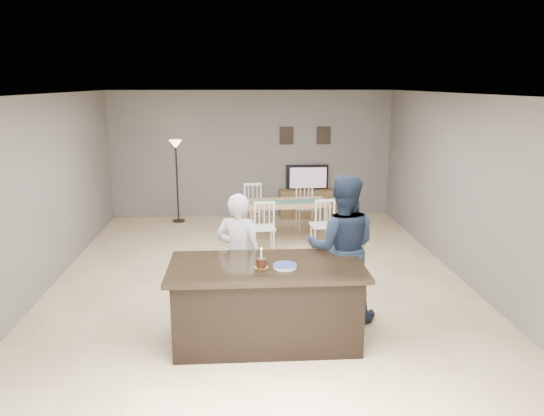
{
  "coord_description": "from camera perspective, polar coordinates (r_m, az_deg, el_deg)",
  "views": [
    {
      "loc": [
        -0.3,
        -7.31,
        2.85
      ],
      "look_at": [
        0.16,
        -0.3,
        1.18
      ],
      "focal_mm": 35.0,
      "sensor_mm": 36.0,
      "label": 1
    }
  ],
  "objects": [
    {
      "name": "floor",
      "position": [
        7.85,
        -1.32,
        -7.95
      ],
      "size": [
        8.0,
        8.0,
        0.0
      ],
      "primitive_type": "plane",
      "color": "tan",
      "rests_on": "ground"
    },
    {
      "name": "room_shell",
      "position": [
        7.41,
        -1.39,
        4.22
      ],
      "size": [
        8.0,
        8.0,
        8.0
      ],
      "color": "slate",
      "rests_on": "floor"
    },
    {
      "name": "kitchen_island",
      "position": [
        6.02,
        -0.6,
        -10.13
      ],
      "size": [
        2.15,
        1.1,
        0.9
      ],
      "color": "black",
      "rests_on": "floor"
    },
    {
      "name": "tv_console",
      "position": [
        11.47,
        3.86,
        0.46
      ],
      "size": [
        1.2,
        0.4,
        0.6
      ],
      "primitive_type": "cube",
      "color": "brown",
      "rests_on": "floor"
    },
    {
      "name": "television",
      "position": [
        11.43,
        3.86,
        3.29
      ],
      "size": [
        0.91,
        0.12,
        0.53
      ],
      "primitive_type": "imported",
      "rotation": [
        0.0,
        0.0,
        3.14
      ],
      "color": "black",
      "rests_on": "tv_console"
    },
    {
      "name": "tv_screen_glow",
      "position": [
        11.35,
        3.91,
        3.26
      ],
      "size": [
        0.78,
        0.0,
        0.78
      ],
      "primitive_type": "plane",
      "rotation": [
        1.57,
        0.0,
        3.14
      ],
      "color": "#DA4B18",
      "rests_on": "tv_console"
    },
    {
      "name": "picture_frames",
      "position": [
        11.43,
        3.59,
        7.79
      ],
      "size": [
        1.1,
        0.02,
        0.38
      ],
      "color": "black",
      "rests_on": "room_shell"
    },
    {
      "name": "woman",
      "position": [
        6.58,
        -3.59,
        -5.05
      ],
      "size": [
        0.65,
        0.52,
        1.56
      ],
      "primitive_type": "imported",
      "rotation": [
        0.0,
        0.0,
        2.85
      ],
      "color": "silver",
      "rests_on": "floor"
    },
    {
      "name": "man",
      "position": [
        6.49,
        7.54,
        -4.28
      ],
      "size": [
        0.97,
        0.82,
        1.8
      ],
      "primitive_type": "imported",
      "rotation": [
        0.0,
        0.0,
        2.97
      ],
      "color": "#192438",
      "rests_on": "floor"
    },
    {
      "name": "birthday_cake",
      "position": [
        5.75,
        -1.16,
        -5.92
      ],
      "size": [
        0.15,
        0.15,
        0.23
      ],
      "color": "#EDBB45",
      "rests_on": "kitchen_island"
    },
    {
      "name": "plate_stack",
      "position": [
        5.75,
        1.41,
        -6.27
      ],
      "size": [
        0.26,
        0.26,
        0.04
      ],
      "color": "white",
      "rests_on": "kitchen_island"
    },
    {
      "name": "dining_table",
      "position": [
        9.76,
        1.53,
        -0.05
      ],
      "size": [
        1.59,
        1.83,
        0.93
      ],
      "rotation": [
        0.0,
        0.0,
        0.09
      ],
      "color": "#A37A58",
      "rests_on": "floor"
    },
    {
      "name": "floor_lamp",
      "position": [
        11.08,
        -10.28,
        5.22
      ],
      "size": [
        0.26,
        0.26,
        1.71
      ],
      "color": "black",
      "rests_on": "floor"
    }
  ]
}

